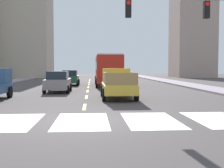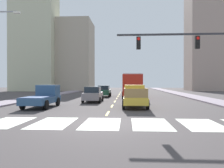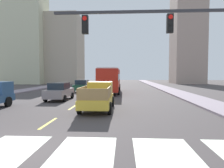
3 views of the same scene
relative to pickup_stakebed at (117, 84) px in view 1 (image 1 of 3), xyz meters
name	(u,v)px [view 1 (image 1 of 3)]	position (x,y,z in m)	size (l,w,h in m)	color
ground_plane	(82,121)	(-2.08, -8.40, -0.94)	(160.00, 160.00, 0.00)	#433D3D
sidewalk_right	(198,87)	(9.08, 9.60, -0.86)	(2.84, 110.00, 0.15)	gray
crosswalk_stripe_2	(10,122)	(-4.72, -8.40, -0.93)	(2.00, 3.66, 0.01)	silver
crosswalk_stripe_3	(82,121)	(-2.08, -8.40, -0.93)	(2.00, 3.66, 0.01)	silver
crosswalk_stripe_4	(151,120)	(0.56, -8.40, -0.93)	(2.00, 3.66, 0.01)	silver
crosswalk_stripe_5	(218,119)	(3.20, -8.40, -0.93)	(2.00, 3.66, 0.01)	silver
lane_dash_0	(85,107)	(-2.08, -4.40, -0.93)	(0.16, 2.40, 0.01)	#E0D04B
lane_dash_1	(86,97)	(-2.08, 0.60, -0.93)	(0.16, 2.40, 0.01)	#E0D04B
lane_dash_2	(88,91)	(-2.08, 5.60, -0.93)	(0.16, 2.40, 0.01)	#E0D04B
lane_dash_3	(88,87)	(-2.08, 10.60, -0.93)	(0.16, 2.40, 0.01)	#E0D04B
lane_dash_4	(89,84)	(-2.08, 15.60, -0.93)	(0.16, 2.40, 0.01)	#E0D04B
lane_dash_5	(89,82)	(-2.08, 20.60, -0.93)	(0.16, 2.40, 0.01)	#E0D04B
lane_dash_6	(90,81)	(-2.08, 25.60, -0.93)	(0.16, 2.40, 0.01)	#E0D04B
lane_dash_7	(90,79)	(-2.08, 30.60, -0.93)	(0.16, 2.40, 0.01)	#E0D04B
pickup_stakebed	(117,84)	(0.00, 0.00, 0.00)	(2.18, 5.20, 1.96)	gold
city_bus	(108,68)	(0.01, 12.63, 1.02)	(2.72, 10.80, 3.32)	#B02016
sedan_mid	(58,82)	(-4.48, 4.68, -0.08)	(2.02, 4.40, 1.72)	gray
sedan_near_left	(70,78)	(-4.19, 14.01, -0.08)	(2.02, 4.40, 1.72)	#1C4C34
block_mid_left	(28,31)	(-14.41, 40.43, 8.33)	(8.68, 10.45, 18.54)	#AB9F8B
block_mid_right	(192,14)	(19.08, 40.31, 12.24)	(7.73, 8.36, 26.35)	tan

